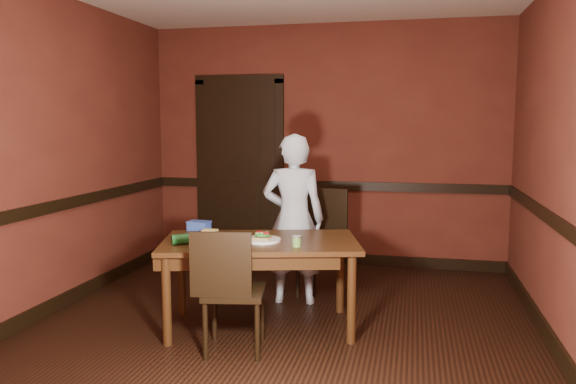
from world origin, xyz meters
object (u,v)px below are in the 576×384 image
at_px(chair_near, 234,289).
at_px(cheese_saucer, 210,233).
at_px(dining_table, 260,284).
at_px(chair_far, 326,243).
at_px(sandwich_plate, 262,238).
at_px(person, 294,219).
at_px(food_tub, 199,226).
at_px(sauce_jar, 297,241).

relative_size(chair_near, cheese_saucer, 5.58).
relative_size(dining_table, chair_far, 1.53).
height_order(chair_far, chair_near, chair_far).
bearing_deg(sandwich_plate, cheese_saucer, 166.93).
xyz_separation_m(chair_near, cheese_saucer, (-0.38, 0.55, 0.28)).
height_order(dining_table, chair_near, chair_near).
distance_m(person, sandwich_plate, 0.73).
bearing_deg(person, food_tub, 22.59).
bearing_deg(person, dining_table, 73.32).
height_order(sandwich_plate, sauce_jar, sauce_jar).
bearing_deg(dining_table, sauce_jar, -41.62).
bearing_deg(chair_near, person, -108.72).
xyz_separation_m(sandwich_plate, sauce_jar, (0.30, -0.13, 0.02)).
xyz_separation_m(person, sandwich_plate, (-0.09, -0.72, -0.03)).
distance_m(sandwich_plate, cheese_saucer, 0.48).
distance_m(person, cheese_saucer, 0.83).
height_order(chair_far, person, person).
relative_size(cheese_saucer, food_tub, 0.81).
xyz_separation_m(chair_near, sandwich_plate, (0.09, 0.44, 0.28)).
relative_size(chair_near, person, 0.59).
relative_size(sauce_jar, cheese_saucer, 0.50).
height_order(chair_far, sauce_jar, chair_far).
xyz_separation_m(chair_far, sandwich_plate, (-0.34, -1.00, 0.23)).
distance_m(dining_table, person, 0.81).
relative_size(dining_table, cheese_saucer, 9.42).
height_order(dining_table, sandwich_plate, sandwich_plate).
bearing_deg(sandwich_plate, chair_far, 71.20).
bearing_deg(cheese_saucer, food_tub, 130.83).
relative_size(chair_far, sandwich_plate, 3.48).
height_order(chair_far, sandwich_plate, chair_far).
relative_size(person, food_tub, 7.74).
relative_size(sandwich_plate, sauce_jar, 3.54).
bearing_deg(food_tub, cheese_saucer, -43.41).
height_order(person, sauce_jar, person).
xyz_separation_m(chair_far, cheese_saucer, (-0.81, -0.89, 0.23)).
distance_m(chair_far, cheese_saucer, 1.22).
bearing_deg(sandwich_plate, sauce_jar, -24.19).
distance_m(chair_near, cheese_saucer, 0.72).
relative_size(person, sauce_jar, 18.93).
relative_size(chair_far, chair_near, 1.11).
bearing_deg(sauce_jar, chair_near, -141.42).
height_order(chair_near, sandwich_plate, chair_near).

